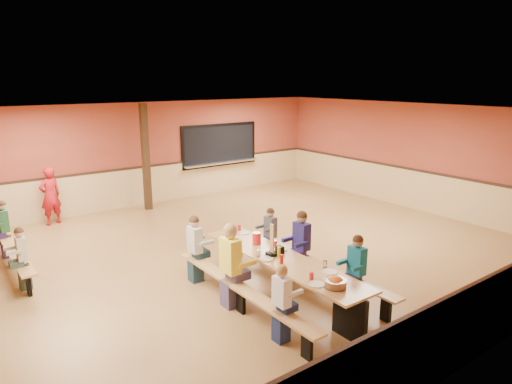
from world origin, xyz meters
TOP-DOWN VIEW (x-y plane):
  - ground at (0.00, 0.00)m, footprint 12.00×12.00m
  - room_envelope at (0.00, 0.00)m, footprint 12.04×10.04m
  - kitchen_pass_through at (2.60, 4.96)m, footprint 2.78×0.28m
  - structural_post at (-0.20, 4.40)m, footprint 0.18×0.18m
  - cafeteria_table_main at (-0.64, -2.10)m, footprint 1.91×3.70m
  - seated_child_white_left at (-1.46, -3.11)m, footprint 0.34×0.28m
  - seated_adult_yellow at (-1.46, -1.81)m, footprint 0.46×0.38m
  - seated_child_grey_left at (-1.46, -0.63)m, footprint 0.38×0.31m
  - seated_child_teal_right at (0.19, -3.03)m, footprint 0.37×0.30m
  - seated_child_navy_right at (0.19, -1.69)m, footprint 0.41×0.33m
  - seated_child_char_right at (0.19, -0.76)m, footprint 0.33×0.27m
  - seated_child_green_sec at (-4.07, 2.77)m, footprint 0.37×0.30m
  - seated_child_tan_sec at (-4.07, 0.90)m, footprint 0.33×0.27m
  - standing_woman at (-2.76, 4.55)m, footprint 0.62×0.49m
  - punch_pitcher at (-0.58, -1.34)m, footprint 0.16×0.16m
  - chip_bowl at (-0.72, -3.42)m, footprint 0.32×0.32m
  - napkin_dispenser at (-0.53, -1.93)m, footprint 0.10×0.14m
  - condiment_mustard at (-0.63, -2.03)m, footprint 0.06×0.06m
  - condiment_ketchup at (-0.81, -2.32)m, footprint 0.06×0.06m
  - table_paddle at (-0.70, -1.93)m, footprint 0.16×0.16m
  - place_settings at (-0.64, -2.10)m, footprint 0.65×3.30m

SIDE VIEW (x-z plane):
  - ground at x=0.00m, z-range 0.00..0.00m
  - cafeteria_table_main at x=-0.64m, z-range 0.16..0.90m
  - seated_child_tan_sec at x=-4.07m, z-range 0.00..1.13m
  - seated_child_char_right at x=0.19m, z-range 0.00..1.14m
  - seated_child_white_left at x=-1.46m, z-range 0.00..1.15m
  - seated_child_green_sec at x=-4.07m, z-range 0.00..1.21m
  - seated_child_teal_right at x=0.19m, z-range 0.00..1.21m
  - seated_child_grey_left at x=-1.46m, z-range 0.00..1.24m
  - seated_child_navy_right at x=0.19m, z-range 0.00..1.29m
  - room_envelope at x=0.00m, z-range -0.82..2.20m
  - seated_adult_yellow at x=-1.46m, z-range 0.00..1.40m
  - standing_woman at x=-2.76m, z-range 0.00..1.50m
  - place_settings at x=-0.64m, z-range 0.74..0.85m
  - napkin_dispenser at x=-0.53m, z-range 0.74..0.87m
  - chip_bowl at x=-0.72m, z-range 0.74..0.89m
  - condiment_mustard at x=-0.63m, z-range 0.74..0.91m
  - condiment_ketchup at x=-0.81m, z-range 0.74..0.91m
  - punch_pitcher at x=-0.58m, z-range 0.74..0.96m
  - table_paddle at x=-0.70m, z-range 0.60..1.16m
  - kitchen_pass_through at x=2.60m, z-range 0.80..2.18m
  - structural_post at x=-0.20m, z-range 0.00..3.00m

